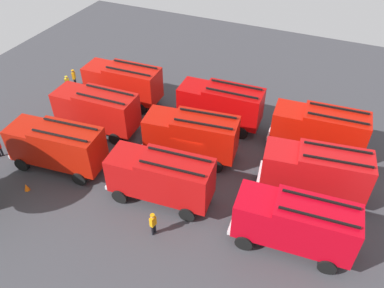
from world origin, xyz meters
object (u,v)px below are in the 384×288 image
fire_truck_2 (123,82)px  fire_truck_4 (192,134)px  fire_truck_6 (295,222)px  firefighter_1 (74,77)px  firefighter_3 (68,83)px  traffic_cone_1 (225,106)px  firefighter_2 (153,223)px  traffic_cone_0 (26,187)px  fire_truck_7 (161,176)px  fire_truck_3 (316,170)px  fire_truck_0 (319,128)px  fire_truck_8 (57,145)px  fire_truck_1 (221,104)px  fire_truck_5 (97,109)px

fire_truck_2 → fire_truck_4: same height
fire_truck_6 → firefighter_1: fire_truck_6 is taller
firefighter_3 → traffic_cone_1: size_ratio=2.27×
firefighter_2 → firefighter_3: (15.76, -11.88, -0.09)m
firefighter_3 → traffic_cone_0: size_ratio=2.93×
fire_truck_4 → firefighter_2: size_ratio=4.14×
fire_truck_7 → firefighter_2: size_ratio=4.10×
fire_truck_6 → fire_truck_7: 8.98m
fire_truck_2 → fire_truck_3: bearing=163.0°
firefighter_2 → fire_truck_7: bearing=-61.3°
fire_truck_0 → firefighter_2: bearing=54.0°
fire_truck_3 → fire_truck_6: size_ratio=1.02×
fire_truck_3 → firefighter_1: fire_truck_3 is taller
fire_truck_0 → traffic_cone_1: 9.06m
firefighter_2 → firefighter_3: firefighter_2 is taller
fire_truck_3 → firefighter_1: size_ratio=4.31×
firefighter_1 → traffic_cone_0: firefighter_1 is taller
fire_truck_3 → fire_truck_7: same height
fire_truck_6 → traffic_cone_1: size_ratio=10.05×
fire_truck_0 → fire_truck_8: bearing=25.9°
firefighter_3 → fire_truck_0: bearing=-125.9°
firefighter_1 → firefighter_3: (-0.11, 1.17, -0.04)m
firefighter_1 → traffic_cone_1: firefighter_1 is taller
firefighter_2 → traffic_cone_0: 10.16m
fire_truck_3 → firefighter_3: fire_truck_3 is taller
fire_truck_1 → traffic_cone_1: 2.94m
fire_truck_0 → firefighter_1: fire_truck_0 is taller
fire_truck_2 → fire_truck_6: same height
fire_truck_4 → firefighter_3: size_ratio=4.48×
fire_truck_4 → fire_truck_8: (8.51, 5.13, 0.00)m
fire_truck_2 → firefighter_1: (6.21, -0.59, -1.18)m
fire_truck_2 → firefighter_1: bearing=-7.5°
fire_truck_1 → fire_truck_4: 4.86m
fire_truck_7 → firefighter_1: size_ratio=4.26×
fire_truck_1 → fire_truck_7: (0.61, 9.80, 0.00)m
fire_truck_5 → fire_truck_8: same height
fire_truck_3 → firefighter_2: fire_truck_3 is taller
fire_truck_4 → fire_truck_6: (-8.94, 5.26, 0.00)m
fire_truck_0 → fire_truck_5: bearing=11.5°
firefighter_2 → fire_truck_1: bearing=-76.6°
fire_truck_1 → fire_truck_2: 9.42m
firefighter_2 → fire_truck_5: bearing=-27.6°
fire_truck_0 → firefighter_1: 23.83m
firefighter_1 → firefighter_2: firefighter_2 is taller
firefighter_2 → traffic_cone_0: size_ratio=3.17×
firefighter_1 → fire_truck_5: bearing=-59.8°
fire_truck_3 → fire_truck_6: 5.03m
fire_truck_0 → fire_truck_6: 9.88m
fire_truck_2 → firefighter_2: size_ratio=4.05×
traffic_cone_0 → traffic_cone_1: bearing=-122.0°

